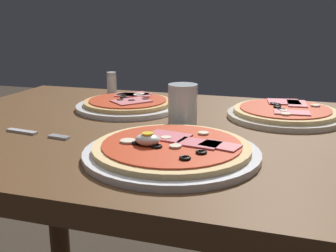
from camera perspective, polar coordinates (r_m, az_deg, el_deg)
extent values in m
cube|color=brown|center=(0.93, -1.43, -1.34)|extent=(1.11, 0.79, 0.04)
cylinder|color=#3C2715|center=(1.56, -14.98, -9.73)|extent=(0.07, 0.07, 0.72)
cylinder|color=white|center=(0.73, 0.51, -3.77)|extent=(0.31, 0.31, 0.01)
cylinder|color=#E5C17F|center=(0.73, 0.51, -2.95)|extent=(0.28, 0.28, 0.01)
cylinder|color=red|center=(0.73, 0.51, -2.47)|extent=(0.24, 0.24, 0.00)
torus|color=black|center=(0.68, 4.58, -3.59)|extent=(0.02, 0.02, 0.00)
torus|color=black|center=(0.71, -1.54, -2.80)|extent=(0.02, 0.02, 0.00)
torus|color=black|center=(0.65, 2.34, -4.40)|extent=(0.02, 0.02, 0.00)
torus|color=black|center=(0.73, -4.26, -2.33)|extent=(0.02, 0.02, 0.00)
cube|color=#C65B66|center=(0.76, -0.07, -1.41)|extent=(0.09, 0.07, 0.00)
cube|color=#D16B70|center=(0.72, 7.17, -2.67)|extent=(0.08, 0.06, 0.00)
cube|color=#C65B66|center=(0.72, 4.20, -2.38)|extent=(0.08, 0.06, 0.00)
cylinder|color=beige|center=(0.78, 4.87, -0.99)|extent=(0.02, 0.02, 0.00)
cylinder|color=beige|center=(0.74, -5.50, -2.07)|extent=(0.03, 0.03, 0.00)
cylinder|color=beige|center=(0.71, 1.03, -2.79)|extent=(0.02, 0.02, 0.00)
cylinder|color=beige|center=(0.75, -0.25, -1.64)|extent=(0.02, 0.02, 0.00)
ellipsoid|color=white|center=(0.72, -2.81, -1.86)|extent=(0.04, 0.03, 0.02)
cylinder|color=yellow|center=(0.71, -2.82, -1.10)|extent=(0.02, 0.02, 0.00)
cylinder|color=white|center=(1.10, -5.51, 2.66)|extent=(0.27, 0.27, 0.01)
cylinder|color=tan|center=(1.10, -5.52, 3.22)|extent=(0.23, 0.23, 0.01)
cylinder|color=red|center=(1.10, -5.53, 3.55)|extent=(0.20, 0.20, 0.00)
torus|color=black|center=(1.07, -4.99, 3.46)|extent=(0.02, 0.02, 0.00)
torus|color=black|center=(1.09, -3.11, 3.66)|extent=(0.02, 0.02, 0.00)
torus|color=black|center=(1.15, -6.65, 4.24)|extent=(0.02, 0.02, 0.00)
torus|color=black|center=(1.12, -6.08, 3.90)|extent=(0.02, 0.02, 0.00)
torus|color=black|center=(1.14, -6.22, 4.17)|extent=(0.02, 0.02, 0.00)
torus|color=black|center=(1.08, -6.56, 3.52)|extent=(0.02, 0.02, 0.00)
cube|color=#C65B66|center=(1.16, -4.65, 4.32)|extent=(0.10, 0.10, 0.00)
cube|color=#D16B70|center=(1.15, -4.76, 4.26)|extent=(0.11, 0.07, 0.00)
cube|color=#D16B70|center=(1.07, -5.04, 3.42)|extent=(0.11, 0.11, 0.00)
cylinder|color=beige|center=(1.14, -4.16, 4.22)|extent=(0.02, 0.02, 0.00)
cylinder|color=beige|center=(1.16, -3.92, 4.36)|extent=(0.03, 0.03, 0.00)
cylinder|color=silver|center=(1.04, 15.65, 1.39)|extent=(0.27, 0.27, 0.01)
cylinder|color=#E5C17F|center=(1.04, 15.69, 1.98)|extent=(0.24, 0.24, 0.01)
cylinder|color=red|center=(1.04, 15.72, 2.33)|extent=(0.21, 0.21, 0.00)
torus|color=black|center=(1.06, 14.69, 2.87)|extent=(0.02, 0.02, 0.00)
torus|color=black|center=(1.00, 15.25, 2.16)|extent=(0.02, 0.02, 0.00)
torus|color=black|center=(1.07, 14.22, 2.99)|extent=(0.02, 0.02, 0.00)
torus|color=black|center=(1.03, 14.73, 2.56)|extent=(0.02, 0.02, 0.00)
cube|color=#D16B70|center=(0.99, 16.59, 1.78)|extent=(0.08, 0.05, 0.00)
cube|color=#C65B66|center=(1.10, 15.53, 3.21)|extent=(0.09, 0.08, 0.00)
cube|color=#D16B70|center=(1.09, 17.22, 2.95)|extent=(0.05, 0.08, 0.00)
cylinder|color=beige|center=(1.07, 19.50, 2.66)|extent=(0.02, 0.02, 0.00)
cylinder|color=beige|center=(1.00, 15.55, 2.02)|extent=(0.02, 0.02, 0.00)
cylinder|color=beige|center=(0.96, 15.77, 1.59)|extent=(0.02, 0.02, 0.00)
cylinder|color=silver|center=(0.94, 2.03, 3.00)|extent=(0.07, 0.07, 0.09)
cylinder|color=silver|center=(0.95, 2.02, 1.73)|extent=(0.06, 0.06, 0.05)
cube|color=silver|center=(0.93, -19.35, -0.71)|extent=(0.08, 0.02, 0.00)
cube|color=silver|center=(0.87, -14.96, -1.58)|extent=(0.04, 0.01, 0.00)
cube|color=silver|center=(0.87, -14.78, -1.50)|extent=(0.04, 0.01, 0.00)
cube|color=silver|center=(0.87, -14.59, -1.42)|extent=(0.04, 0.01, 0.00)
cube|color=silver|center=(0.88, -14.41, -1.35)|extent=(0.04, 0.01, 0.00)
cylinder|color=white|center=(1.32, -7.71, 5.62)|extent=(0.03, 0.03, 0.05)
cylinder|color=silver|center=(1.31, -7.76, 7.06)|extent=(0.03, 0.03, 0.01)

